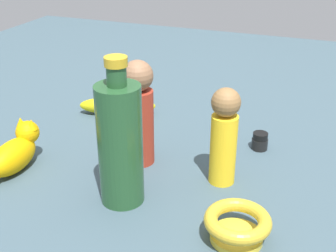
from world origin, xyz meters
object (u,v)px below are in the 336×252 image
(person_figure_child, at_px, (139,113))
(banana, at_px, (118,106))
(cat_figurine, at_px, (16,151))
(person_figure_adult, at_px, (224,135))
(bottle_tall, at_px, (121,143))
(bowl, at_px, (237,224))
(nail_polish_jar, at_px, (260,141))

(person_figure_child, bearing_deg, banana, -142.48)
(banana, distance_m, cat_figurine, 0.31)
(person_figure_adult, bearing_deg, person_figure_child, -94.11)
(bottle_tall, bearing_deg, person_figure_child, -168.46)
(person_figure_adult, distance_m, person_figure_child, 0.17)
(cat_figurine, xyz_separation_m, bowl, (0.05, 0.45, -0.01))
(nail_polish_jar, bearing_deg, person_figure_adult, -16.21)
(nail_polish_jar, relative_size, cat_figurine, 0.24)
(bottle_tall, distance_m, cat_figurine, 0.25)
(banana, relative_size, bottle_tall, 0.72)
(person_figure_adult, xyz_separation_m, nail_polish_jar, (-0.15, 0.04, -0.08))
(bottle_tall, bearing_deg, cat_figurine, -94.83)
(bottle_tall, height_order, bowl, bottle_tall)
(nail_polish_jar, distance_m, cat_figurine, 0.49)
(bottle_tall, bearing_deg, nail_polish_jar, 144.78)
(banana, bearing_deg, bowl, 118.09)
(banana, distance_m, nail_polish_jar, 0.36)
(bottle_tall, relative_size, person_figure_child, 1.22)
(nail_polish_jar, xyz_separation_m, bottle_tall, (0.27, -0.19, 0.09))
(banana, bearing_deg, person_figure_adult, 128.52)
(nail_polish_jar, distance_m, person_figure_child, 0.27)
(person_figure_child, height_order, bowl, person_figure_child)
(banana, height_order, nail_polish_jar, banana)
(banana, xyz_separation_m, bowl, (0.35, 0.38, 0.01))
(bottle_tall, distance_m, bowl, 0.23)
(person_figure_adult, distance_m, bottle_tall, 0.19)
(bowl, bearing_deg, person_figure_adult, -157.26)
(nail_polish_jar, distance_m, bottle_tall, 0.34)
(banana, xyz_separation_m, cat_figurine, (0.30, -0.07, 0.02))
(nail_polish_jar, height_order, person_figure_child, person_figure_child)
(bottle_tall, bearing_deg, banana, -151.69)
(cat_figurine, bearing_deg, bottle_tall, 85.17)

